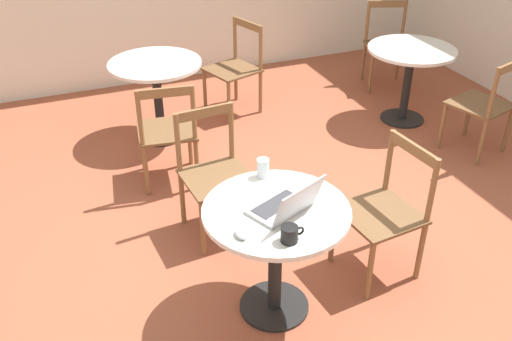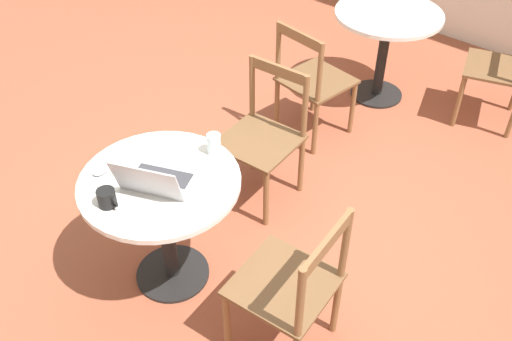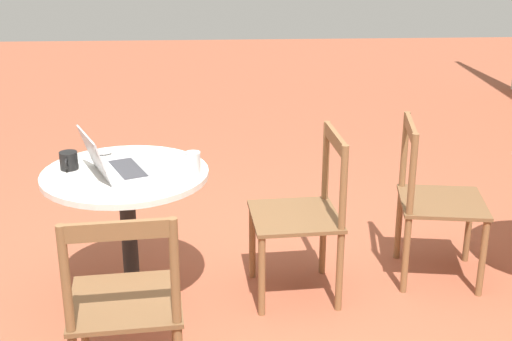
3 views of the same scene
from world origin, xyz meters
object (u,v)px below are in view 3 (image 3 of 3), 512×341
chair_near_back (304,215)px  drinking_glass (193,164)px  laptop (114,165)px  cafe_table_near (127,202)px  chair_near_right (126,306)px  mouse (102,152)px  mug (69,161)px  chair_far_front (434,201)px

chair_near_back → drinking_glass: size_ratio=7.74×
chair_near_back → laptop: size_ratio=2.11×
cafe_table_near → chair_near_right: (0.78, 0.08, -0.12)m
mouse → mug: 0.25m
cafe_table_near → mug: mug is taller
cafe_table_near → chair_near_back: size_ratio=0.92×
chair_near_right → drinking_glass: 0.84m
cafe_table_near → chair_near_back: (-0.07, 0.89, -0.12)m
chair_near_right → drinking_glass: chair_near_right is taller
chair_near_right → mug: 0.96m
chair_near_right → mouse: chair_near_right is taller
cafe_table_near → mouse: 0.35m
chair_near_right → chair_far_front: 1.82m
mouse → drinking_glass: bearing=56.3°
laptop → drinking_glass: size_ratio=3.67×
cafe_table_near → mouse: bearing=-150.5°
chair_near_back → laptop: 0.99m
cafe_table_near → chair_near_back: chair_near_back is taller
chair_near_back → laptop: bearing=-84.0°
chair_near_right → chair_far_front: bearing=123.1°
chair_near_back → drinking_glass: (0.13, -0.55, 0.34)m
cafe_table_near → mug: 0.35m
mug → laptop: bearing=70.5°
laptop → drinking_glass: bearing=86.0°
chair_near_right → mug: (-0.83, -0.36, 0.32)m
chair_far_front → laptop: laptop is taller
laptop → chair_near_back: bearing=96.0°
mouse → chair_near_right: bearing=12.3°
chair_near_right → chair_far_front: size_ratio=1.00×
cafe_table_near → drinking_glass: size_ratio=7.10×
chair_far_front → chair_near_right: bearing=-56.9°
mug → mouse: bearing=148.9°
chair_far_front → mouse: size_ratio=8.86×
mug → drinking_glass: 0.62m
chair_far_front → mouse: (-0.05, -1.76, 0.30)m
cafe_table_near → mug: size_ratio=6.49×
chair_near_back → chair_far_front: (-0.15, 0.72, 0.00)m
chair_near_right → mouse: size_ratio=8.86×
mug → chair_far_front: bearing=95.0°
chair_far_front → laptop: bearing=-81.5°
chair_near_back → mouse: size_ratio=8.86×
cafe_table_near → chair_far_front: chair_far_front is taller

